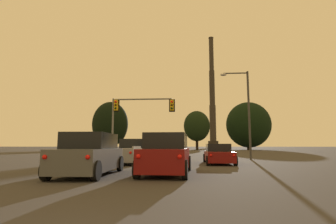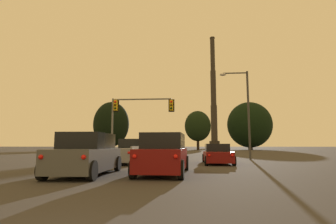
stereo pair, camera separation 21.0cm
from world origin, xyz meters
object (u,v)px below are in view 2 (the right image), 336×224
Objects in this scene: pickup_truck_left_lane_front at (128,152)px; sedan_right_lane_front at (217,154)px; smokestack at (214,103)px; traffic_light_overhead_left at (133,112)px; street_lamp at (244,105)px; suv_left_lane_second at (87,155)px; suv_center_lane_second at (164,154)px.

pickup_truck_left_lane_front is 6.58m from sedan_right_lane_front.
smokestack is at bearing 85.25° from sedan_right_lane_front.
pickup_truck_left_lane_front is 1.17× the size of sedan_right_lane_front.
smokestack is at bearing 82.50° from pickup_truck_left_lane_front.
traffic_light_overhead_left is 0.74× the size of street_lamp.
pickup_truck_left_lane_front is (0.01, 7.90, -0.09)m from suv_left_lane_second.
street_lamp is at bearing -94.03° from smokestack.
street_lamp reaches higher than sedan_right_lane_front.
pickup_truck_left_lane_front is at bearing 179.54° from sedan_right_lane_front.
sedan_right_lane_front is at bearing 68.19° from suv_center_lane_second.
sedan_right_lane_front is 8.19m from street_lamp.
street_lamp is (3.29, 6.01, 4.50)m from sedan_right_lane_front.
traffic_light_overhead_left is (-4.27, 12.85, 3.67)m from suv_center_lane_second.
sedan_right_lane_front is at bearing 48.26° from suv_left_lane_second.
traffic_light_overhead_left is 10.76m from street_lamp.
suv_center_lane_second is 133.70m from smokestack.
pickup_truck_left_lane_front is 6.85m from traffic_light_overhead_left.
traffic_light_overhead_left is at bearing 110.80° from suv_center_lane_second.
suv_center_lane_second reaches higher than pickup_truck_left_lane_front.
suv_center_lane_second is 14.03m from traffic_light_overhead_left.
suv_center_lane_second is at bearing -71.60° from traffic_light_overhead_left.
street_lamp is (6.47, 13.08, 4.27)m from suv_center_lane_second.
suv_left_lane_second is (-3.40, -0.71, 0.00)m from suv_center_lane_second.
suv_center_lane_second is 0.79× the size of traffic_light_overhead_left.
sedan_right_lane_front is 10.21m from traffic_light_overhead_left.
suv_left_lane_second reaches higher than sedan_right_lane_front.
smokestack is (8.29, 117.73, 19.10)m from street_lamp.
smokestack is (14.75, 130.81, 23.37)m from suv_center_lane_second.
suv_left_lane_second reaches higher than pickup_truck_left_lane_front.
sedan_right_lane_front is at bearing -0.21° from pickup_truck_left_lane_front.
pickup_truck_left_lane_front is 12.28m from street_lamp.
smokestack reaches higher than suv_left_lane_second.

